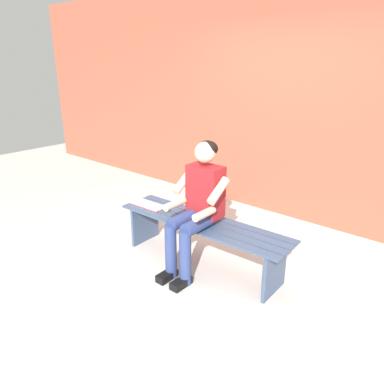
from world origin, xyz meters
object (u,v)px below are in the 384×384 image
at_px(person_seated, 197,203).
at_px(bench_near, 202,231).
at_px(apple, 167,208).
at_px(book_open, 148,205).

bearing_deg(person_seated, bench_near, -76.87).
relative_size(apple, book_open, 0.20).
relative_size(bench_near, person_seated, 1.47).
height_order(bench_near, person_seated, person_seated).
distance_m(person_seated, apple, 0.51).
xyz_separation_m(person_seated, apple, (0.47, -0.06, -0.19)).
relative_size(person_seated, book_open, 3.07).
height_order(person_seated, book_open, person_seated).
bearing_deg(book_open, bench_near, -176.47).
bearing_deg(person_seated, book_open, -2.90).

